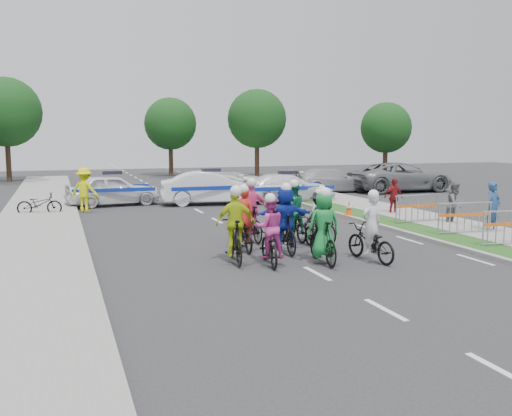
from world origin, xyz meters
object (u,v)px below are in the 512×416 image
object	(u,v)px
police_car_1	(211,188)
spectator_0	(493,208)
rider_4	(319,226)
spectator_1	(455,204)
rider_5	(285,224)
tree_1	(257,119)
police_car_2	(288,188)
marshal_hiviz	(85,190)
parked_bike	(39,204)
tree_2	(386,128)
rider_0	(371,238)
civilian_suv	(401,177)
rider_9	(251,217)
civilian_sedan	(331,180)
rider_1	(323,234)
police_car_0	(113,190)
cone_1	(327,195)
rider_8	(293,218)
barrier_1	(465,219)
tree_3	(6,112)
rider_2	(269,238)
rider_3	(235,233)
rider_7	(320,220)
spectator_2	(394,197)
cone_0	(349,209)
barrier_2	(418,210)
tree_4	(170,124)
rider_6	(243,228)

from	to	relation	value
police_car_1	spectator_0	distance (m)	12.99
rider_4	spectator_1	xyz separation A→B (m)	(6.58, 2.33, 0.11)
rider_5	tree_1	distance (m)	29.11
police_car_2	marshal_hiviz	world-z (taller)	marshal_hiviz
parked_bike	tree_2	size ratio (longest dim) A/B	0.31
rider_0	civilian_suv	distance (m)	19.47
rider_4	police_car_1	xyz separation A→B (m)	(-0.16, 11.54, 0.10)
police_car_1	rider_9	bearing A→B (deg)	-179.72
civilian_sedan	parked_bike	world-z (taller)	civilian_sedan
rider_1	tree_1	distance (m)	30.46
civilian_sedan	tree_1	world-z (taller)	tree_1
police_car_0	cone_1	size ratio (longest dim) A/B	6.15
police_car_1	spectator_0	bearing A→B (deg)	-140.77
rider_8	barrier_1	xyz separation A→B (m)	(5.53, -1.25, -0.15)
rider_1	police_car_2	bearing A→B (deg)	-103.50
rider_4	tree_3	world-z (taller)	tree_3
marshal_hiviz	rider_2	bearing A→B (deg)	140.22
rider_3	marshal_hiviz	world-z (taller)	rider_3
rider_3	cone_1	bearing A→B (deg)	-118.22
civilian_suv	tree_3	size ratio (longest dim) A/B	0.83
cone_1	rider_7	bearing A→B (deg)	-117.34
rider_2	spectator_2	distance (m)	10.40
civilian_suv	cone_0	world-z (taller)	civilian_suv
rider_7	cone_0	distance (m)	5.59
barrier_2	tree_2	bearing A→B (deg)	61.06
rider_0	rider_7	size ratio (longest dim) A/B	1.09
rider_8	cone_1	size ratio (longest dim) A/B	2.74
civilian_suv	rider_8	bearing A→B (deg)	135.49
police_car_2	cone_1	xyz separation A→B (m)	(1.90, -0.50, -0.35)
rider_1	police_car_2	world-z (taller)	rider_1
police_car_0	tree_3	xyz separation A→B (m)	(-5.67, 16.70, 4.15)
rider_1	rider_5	size ratio (longest dim) A/B	0.99
rider_3	civilian_suv	distance (m)	20.89
rider_4	rider_8	world-z (taller)	rider_8
cone_0	tree_1	xyz separation A→B (m)	(3.82, 22.00, 4.20)
rider_2	rider_4	world-z (taller)	rider_2
parked_bike	tree_4	world-z (taller)	tree_4
barrier_1	tree_1	size ratio (longest dim) A/B	0.29
rider_2	police_car_1	size ratio (longest dim) A/B	0.40
police_car_2	tree_3	distance (m)	23.27
rider_7	barrier_1	bearing A→B (deg)	164.41
spectator_2	spectator_0	bearing A→B (deg)	-86.79
barrier_2	tree_2	world-z (taller)	tree_2
cone_0	tree_4	bearing A→B (deg)	94.80
rider_0	civilian_suv	size ratio (longest dim) A/B	0.31
rider_6	barrier_2	distance (m)	7.83
tree_3	cone_1	bearing A→B (deg)	-49.67
rider_8	rider_9	world-z (taller)	rider_9
rider_9	police_car_1	bearing A→B (deg)	-99.71
police_car_0	rider_1	bearing A→B (deg)	-171.79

